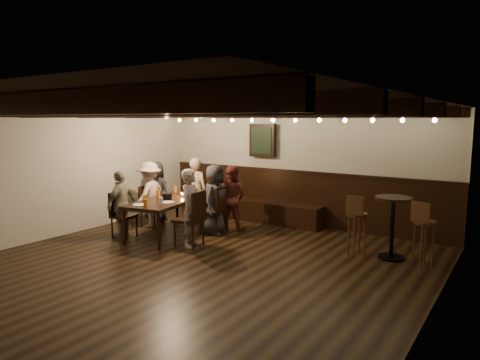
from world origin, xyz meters
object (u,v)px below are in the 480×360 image
Objects in this scene: person_bench_left at (156,191)px; high_top_table at (393,218)px; dining_table at (169,202)px; bar_stool_right at (423,243)px; chair_left_far at (124,223)px; person_bench_right at (231,197)px; chair_right_far at (190,229)px; person_right_far at (191,208)px; person_right_near at (215,200)px; bar_stool_left at (357,234)px; person_left_near at (150,194)px; chair_right_near at (213,219)px; person_left_far at (121,204)px; chair_left_near at (152,214)px; person_bench_centre at (196,191)px.

high_top_table is at bearing 172.18° from person_bench_left.
dining_table is 1.97× the size of bar_stool_right.
chair_left_far is 0.66× the size of person_bench_right.
high_top_table is at bearing -78.40° from chair_right_far.
chair_right_far is 0.38m from person_right_far.
person_right_near is 2.77m from bar_stool_left.
chair_right_far is 0.73× the size of person_left_near.
chair_left_far is at bearing 90.00° from person_right_far.
chair_right_near is 0.74× the size of person_left_far.
chair_right_near is at bearing 1.93° from person_right_far.
chair_left_near is (-0.79, 0.31, -0.38)m from dining_table.
person_left_far is at bearing -149.04° from dining_table.
person_bench_right is at bearing 45.00° from dining_table.
person_bench_left is at bearing -178.45° from bar_stool_left.
person_right_near is at bearing 90.00° from chair_left_near.
chair_right_far is (0.17, -0.88, 0.01)m from chair_right_near.
person_bench_left is at bearing -163.02° from bar_stool_right.
bar_stool_left is (2.68, -0.28, -0.27)m from person_bench_right.
person_right_near is 3.76m from bar_stool_right.
person_bench_left is at bearing 50.21° from chair_right_far.
chair_right_near is 0.95× the size of chair_right_far.
person_left_near is 1.50m from person_right_near.
high_top_table is (3.18, -0.08, 0.00)m from person_bench_right.
chair_left_far is at bearing -147.93° from dining_table.
person_right_near reaches higher than chair_left_near.
person_bench_right is at bearing 178.57° from high_top_table.
person_left_far reaches higher than chair_right_near.
bar_stool_right is (3.77, 0.24, 0.09)m from chair_right_near.
chair_right_near is at bearing 164.47° from person_bench_left.
person_left_near reaches higher than high_top_table.
chair_left_near is 0.63× the size of person_right_near.
bar_stool_right is at bearing 165.54° from person_bench_right.
high_top_table is 0.99× the size of bar_stool_left.
dining_table is 2.32× the size of chair_left_far.
chair_left_far is 0.99m from person_left_near.
high_top_table reaches higher than chair_right_far.
bar_stool_right is at bearing -97.21° from person_right_near.
chair_right_far is 1.51m from person_left_far.
high_top_table is (4.09, -0.06, -0.05)m from person_bench_centre.
chair_right_far is at bearing 140.21° from person_bench_left.
person_bench_left reaches higher than chair_right_near.
person_bench_centre reaches higher than person_left_far.
high_top_table is at bearing 98.13° from chair_left_far.
person_bench_centre reaches higher than bar_stool_right.
person_bench_centre is at bearing 128.66° from person_left_near.
person_left_far is 1.25× the size of bar_stool_left.
chair_right_far is at bearing 115.66° from person_bench_centre.
chair_left_far is 1.72m from person_bench_centre.
person_right_far reaches higher than high_top_table.
person_right_near is at bearing 121.51° from chair_left_far.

